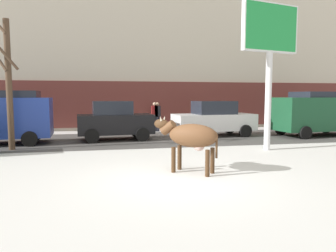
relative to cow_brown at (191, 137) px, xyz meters
The scene contains 12 objects.
ground_plane 1.28m from the cow_brown, 129.88° to the right, with size 120.00×120.00×0.00m, color white.
road_strip 6.97m from the cow_brown, 94.32° to the left, with size 60.00×5.60×0.01m, color #514F4C.
building_facade 15.30m from the cow_brown, 92.09° to the left, with size 44.00×6.10×13.00m.
cow_brown is the anchor object (origin of this frame).
billboard 5.88m from the cow_brown, 36.70° to the left, with size 2.50×0.75×5.56m.
car_black_hatchback 7.12m from the cow_brown, 104.92° to the left, with size 3.62×2.14×1.86m.
car_white_sedan 8.06m from the cow_brown, 65.87° to the left, with size 4.33×2.24×1.84m.
car_darkgreen_van 10.79m from the cow_brown, 36.26° to the left, with size 4.74×2.40×2.32m.
pedestrian_near_billboard 10.12m from the cow_brown, 85.72° to the left, with size 0.36×0.24×1.73m.
pedestrian_by_cars 13.11m from the cow_brown, 50.33° to the left, with size 0.36×0.24×1.73m.
pedestrian_far_left 10.11m from the cow_brown, 86.65° to the left, with size 0.36×0.24×1.73m.
bare_tree_far_back 7.81m from the cow_brown, 140.47° to the left, with size 1.07×0.71×5.15m.
Camera 1 is at (-1.71, -7.40, 2.07)m, focal length 33.09 mm.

